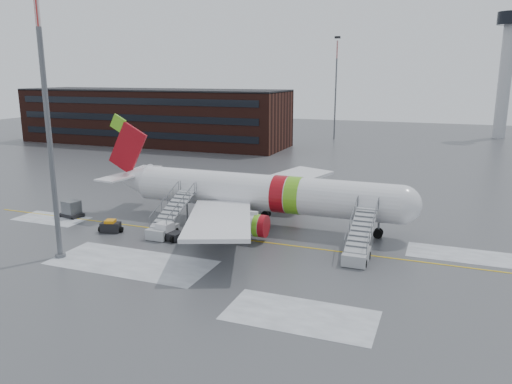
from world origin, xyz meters
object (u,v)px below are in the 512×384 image
at_px(airstair_fwd, 358,247).
at_px(baggage_tractor, 111,227).
at_px(light_mast_near, 47,112).
at_px(uld_container, 72,209).
at_px(airstair_aft, 167,224).
at_px(pushback_tug, 168,232).
at_px(airliner, 254,193).

relative_size(airstair_fwd, baggage_tractor, 2.98).
height_order(airstair_fwd, light_mast_near, light_mast_near).
bearing_deg(airstair_fwd, light_mast_near, -160.03).
bearing_deg(airstair_fwd, uld_container, 177.08).
relative_size(baggage_tractor, light_mast_near, 0.11).
xyz_separation_m(airstair_aft, pushback_tug, (0.79, -1.16, -0.37)).
relative_size(airstair_aft, baggage_tractor, 2.98).
distance_m(airliner, baggage_tractor, 15.07).
bearing_deg(airstair_fwd, airliner, 151.65).
xyz_separation_m(pushback_tug, light_mast_near, (-6.17, -7.67, 11.88)).
xyz_separation_m(airstair_fwd, uld_container, (-32.09, 1.64, -0.20)).
xyz_separation_m(airstair_aft, uld_container, (-13.16, 1.64, -0.20)).
height_order(airliner, light_mast_near, light_mast_near).
relative_size(airliner, airstair_fwd, 4.55).
height_order(pushback_tug, light_mast_near, light_mast_near).
xyz_separation_m(baggage_tractor, light_mast_near, (0.30, -7.45, 12.03)).
height_order(airstair_fwd, baggage_tractor, airstair_fwd).
distance_m(airstair_fwd, pushback_tug, 18.18).
bearing_deg(baggage_tractor, light_mast_near, -87.72).
relative_size(airliner, light_mast_near, 1.45).
distance_m(airliner, airstair_fwd, 13.96).
height_order(airliner, uld_container, airliner).
bearing_deg(pushback_tug, airstair_fwd, 3.66).
distance_m(pushback_tug, uld_container, 14.23).
relative_size(airstair_fwd, light_mast_near, 0.32).
bearing_deg(airliner, airstair_aft, -136.22).
bearing_deg(airstair_fwd, baggage_tractor, -176.79).
relative_size(airstair_fwd, airstair_aft, 1.00).
relative_size(airliner, pushback_tug, 12.01).
distance_m(baggage_tractor, light_mast_near, 14.15).
relative_size(airstair_fwd, uld_container, 3.04).
height_order(airstair_aft, pushback_tug, airstair_aft).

